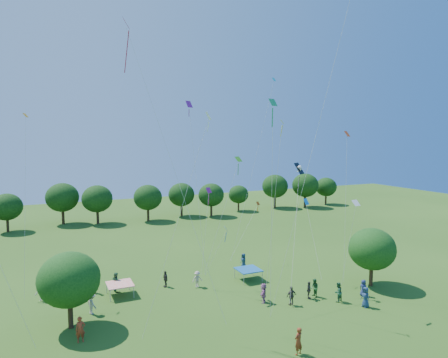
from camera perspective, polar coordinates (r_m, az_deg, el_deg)
near_tree_north at (r=31.78m, az=-21.26°, el=-13.24°), size 4.43×4.43×5.64m
near_tree_east at (r=40.20m, az=20.39°, el=-9.36°), size 4.32×4.32×5.47m
treeline at (r=67.90m, az=-16.03°, el=-2.59°), size 88.01×8.77×6.77m
tent_red_stripe at (r=37.39m, az=-14.65°, el=-14.33°), size 2.20×2.20×1.10m
tent_blue at (r=40.00m, az=3.49°, el=-12.79°), size 2.20×2.20×1.10m
crowd_person_0 at (r=36.03m, az=19.56°, el=-15.61°), size 0.48×0.85×1.69m
crowd_person_1 at (r=30.55m, az=-19.82°, el=-19.57°), size 0.69×0.47×1.77m
crowd_person_2 at (r=36.88m, az=12.80°, el=-14.95°), size 0.57×0.86×1.62m
crowd_person_3 at (r=34.48m, az=-18.38°, el=-16.55°), size 0.91×1.22×1.71m
crowd_person_4 at (r=38.68m, az=-8.38°, el=-13.94°), size 0.52×0.94×1.52m
crowd_person_6 at (r=43.34m, az=2.80°, el=-11.61°), size 0.53×0.85×1.62m
crowd_person_7 at (r=38.67m, az=-18.13°, el=-13.95°), size 0.66×0.79×1.82m
crowd_person_8 at (r=36.39m, az=15.97°, el=-15.28°), size 0.91×0.62×1.68m
crowd_person_9 at (r=38.34m, az=-3.84°, el=-14.08°), size 0.99×0.46×1.51m
crowd_person_10 at (r=36.45m, az=12.04°, el=-15.27°), size 0.79×0.98×1.52m
crowd_person_11 at (r=35.12m, az=5.66°, el=-15.88°), size 1.32×1.61×1.67m
crowd_person_12 at (r=38.25m, az=19.29°, el=-14.48°), size 0.54×0.80×1.48m
crowd_person_13 at (r=27.95m, az=10.57°, el=-21.80°), size 0.77×0.62×1.80m
crowd_person_14 at (r=38.47m, az=-15.16°, el=-14.01°), size 0.65×0.94×1.75m
crowd_person_15 at (r=38.61m, az=-24.66°, el=-14.41°), size 1.12×0.70×1.59m
crowd_person_16 at (r=34.92m, az=9.61°, el=-16.13°), size 0.95×0.47×1.60m
pirate_kite at (r=36.51m, az=10.71°, el=1.22°), size 5.00×5.90×10.30m
red_high_kite at (r=30.35m, az=-11.84°, el=14.80°), size 5.22×7.30×21.18m
small_kite_0 at (r=44.22m, az=4.24°, el=-4.90°), size 5.02×2.88×5.44m
small_kite_1 at (r=36.79m, az=17.10°, el=2.48°), size 1.39×1.62×13.15m
small_kite_2 at (r=31.84m, az=7.68°, el=1.60°), size 0.57×1.79×13.95m
small_kite_3 at (r=25.09m, az=6.91°, el=3.57°), size 1.62×2.40×14.90m
small_kite_4 at (r=35.49m, az=-0.05°, el=-7.98°), size 1.43×2.20×4.84m
small_kite_5 at (r=37.49m, az=-2.31°, el=-3.19°), size 1.58×1.46×7.90m
small_kite_6 at (r=33.45m, az=18.07°, el=-4.86°), size 0.64×1.83×7.66m
small_kite_7 at (r=40.50m, az=5.27°, el=6.14°), size 4.56×1.14×18.54m
small_kite_9 at (r=26.57m, az=15.48°, el=16.04°), size 3.37×4.40×22.80m
small_kite_10 at (r=37.65m, az=-26.52°, el=2.36°), size 0.83×5.68×14.69m
small_kite_11 at (r=36.38m, az=1.39°, el=0.38°), size 3.57×1.01×10.85m
small_kite_12 at (r=39.02m, az=11.88°, el=-4.28°), size 1.21×3.95×6.73m
small_kite_13 at (r=38.62m, az=-4.66°, el=6.92°), size 0.79×4.37×16.11m
small_kite_14 at (r=25.14m, az=-4.10°, el=2.66°), size 4.58×0.73×14.17m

